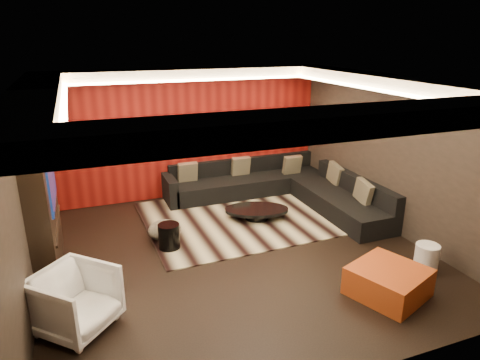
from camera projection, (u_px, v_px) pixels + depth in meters
name	position (u px, v px, depth m)	size (l,w,h in m)	color
floor	(236.00, 253.00, 7.14)	(6.00, 6.00, 0.02)	black
ceiling	(236.00, 81.00, 6.23)	(6.00, 6.00, 0.02)	silver
wall_back	(188.00, 133.00, 9.34)	(6.00, 0.02, 2.80)	black
wall_left	(23.00, 197.00, 5.66)	(0.02, 6.00, 2.80)	black
wall_right	(392.00, 154.00, 7.70)	(0.02, 6.00, 2.80)	black
red_feature_wall	(188.00, 134.00, 9.31)	(5.98, 0.05, 2.78)	#6B0C0A
soffit_back	(189.00, 74.00, 8.65)	(6.00, 0.60, 0.22)	silver
soffit_front	(339.00, 122.00, 3.88)	(6.00, 0.60, 0.22)	silver
soffit_left	(34.00, 98.00, 5.35)	(0.60, 4.80, 0.22)	silver
soffit_right	(386.00, 82.00, 7.18)	(0.60, 4.80, 0.22)	silver
cove_back	(194.00, 80.00, 8.38)	(4.80, 0.08, 0.04)	#FFD899
cove_front	(319.00, 125.00, 4.21)	(4.80, 0.08, 0.04)	#FFD899
cove_left	(64.00, 104.00, 5.49)	(0.08, 4.80, 0.04)	#FFD899
cove_right	(369.00, 88.00, 7.10)	(0.08, 4.80, 0.04)	#FFD899
tv_surround	(42.00, 201.00, 6.34)	(0.30, 2.00, 2.20)	black
tv_screen	(50.00, 178.00, 6.28)	(0.04, 1.30, 0.80)	black
tv_shelf	(57.00, 224.00, 6.52)	(0.04, 1.60, 0.04)	black
rug	(248.00, 216.00, 8.56)	(4.00, 3.00, 0.02)	#BAAF88
coffee_table	(257.00, 213.00, 8.38)	(1.24, 1.24, 0.21)	black
drum_stool	(169.00, 236.00, 7.19)	(0.36, 0.36, 0.43)	black
striped_pouf	(165.00, 230.00, 7.54)	(0.58, 0.58, 0.32)	#BCAE91
white_side_table	(426.00, 258.00, 6.50)	(0.35, 0.35, 0.44)	white
orange_ottoman	(388.00, 282.00, 5.91)	(0.91, 0.91, 0.40)	#A15014
armchair	(75.00, 301.00, 5.16)	(0.84, 0.86, 0.78)	white
sectional_sofa	(281.00, 189.00, 9.29)	(3.65, 3.50, 0.75)	black
throw_pillows	(281.00, 173.00, 9.21)	(3.19, 2.75, 0.50)	tan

